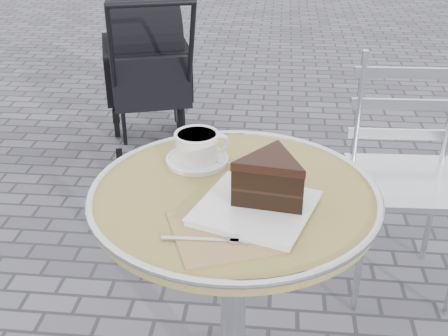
# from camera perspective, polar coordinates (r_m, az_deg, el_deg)

# --- Properties ---
(cafe_table) EXTENTS (0.72, 0.72, 0.74)m
(cafe_table) POSITION_cam_1_polar(r_m,az_deg,el_deg) (1.47, 0.99, -7.96)
(cafe_table) COLOR silver
(cafe_table) RESTS_ON ground
(cappuccino_set) EXTENTS (0.19, 0.16, 0.08)m
(cappuccino_set) POSITION_cam_1_polar(r_m,az_deg,el_deg) (1.50, -2.67, 1.90)
(cappuccino_set) COLOR white
(cappuccino_set) RESTS_ON cafe_table
(cake_plate_set) EXTENTS (0.38, 0.39, 0.13)m
(cake_plate_set) POSITION_cam_1_polar(r_m,az_deg,el_deg) (1.28, 4.30, -1.87)
(cake_plate_set) COLOR #A57E5A
(cake_plate_set) RESTS_ON cafe_table
(bistro_chair) EXTENTS (0.41, 0.41, 0.88)m
(bistro_chair) POSITION_cam_1_polar(r_m,az_deg,el_deg) (2.14, 17.91, 2.01)
(bistro_chair) COLOR silver
(bistro_chair) RESTS_ON ground
(baby_stroller) EXTENTS (0.66, 0.99, 0.95)m
(baby_stroller) POSITION_cam_1_polar(r_m,az_deg,el_deg) (3.14, -7.73, 9.07)
(baby_stroller) COLOR black
(baby_stroller) RESTS_ON ground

